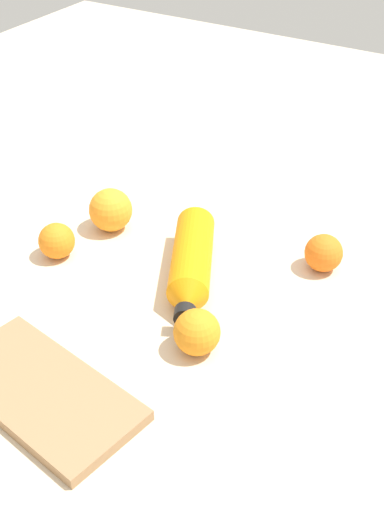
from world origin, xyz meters
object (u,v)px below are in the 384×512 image
orange_0 (109,211)px  orange_2 (324,253)px  orange_1 (197,332)px  cutting_board (42,392)px  orange_3 (57,241)px  water_bottle (191,264)px

orange_0 → orange_2: bearing=12.9°
orange_1 → orange_2: bearing=73.5°
orange_0 → cutting_board: orange_0 is taller
orange_2 → cutting_board: orange_2 is taller
orange_1 → cutting_board: (-0.14, -0.19, -0.03)m
cutting_board → orange_2: bearing=75.4°
orange_0 → orange_2: size_ratio=1.23×
orange_2 → orange_3: 0.47m
water_bottle → orange_1: 0.17m
orange_0 → cutting_board: (0.17, -0.39, -0.03)m
orange_0 → orange_2: (0.39, 0.09, -0.01)m
orange_3 → cutting_board: orange_3 is taller
water_bottle → cutting_board: size_ratio=0.90×
water_bottle → cutting_board: water_bottle is taller
orange_0 → orange_2: orange_0 is taller
water_bottle → orange_1: (0.09, -0.14, 0.00)m
water_bottle → orange_2: size_ratio=3.97×
orange_2 → water_bottle: bearing=-141.2°
water_bottle → orange_0: orange_0 is taller
orange_3 → water_bottle: bearing=14.4°
orange_0 → orange_3: 0.12m
orange_2 → cutting_board: (-0.22, -0.48, -0.02)m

